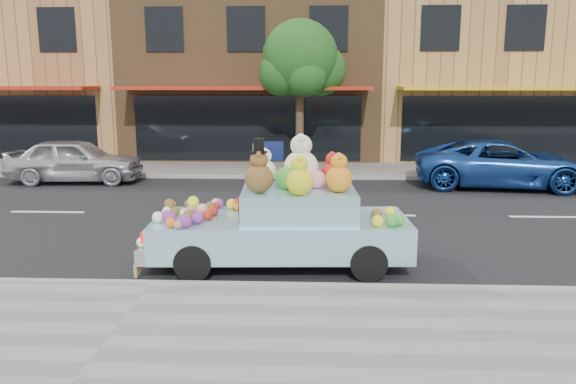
{
  "coord_description": "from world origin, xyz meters",
  "views": [
    {
      "loc": [
        2.43,
        -13.06,
        3.14
      ],
      "look_at": [
        2.02,
        -3.53,
        1.25
      ],
      "focal_mm": 35.0,
      "sensor_mm": 36.0,
      "label": 1
    }
  ],
  "objects_px": {
    "car_blue": "(502,164)",
    "art_car": "(283,220)",
    "car_silver": "(75,160)",
    "street_tree": "(301,65)"
  },
  "relations": [
    {
      "from": "car_silver",
      "to": "car_blue",
      "type": "xyz_separation_m",
      "value": [
        13.12,
        -0.26,
        0.01
      ]
    },
    {
      "from": "street_tree",
      "to": "car_blue",
      "type": "relative_size",
      "value": 1.03
    },
    {
      "from": "car_silver",
      "to": "car_blue",
      "type": "relative_size",
      "value": 0.81
    },
    {
      "from": "car_blue",
      "to": "street_tree",
      "type": "bearing_deg",
      "value": 73.03
    },
    {
      "from": "car_blue",
      "to": "art_car",
      "type": "xyz_separation_m",
      "value": [
        -6.2,
        -7.56,
        0.09
      ]
    },
    {
      "from": "car_silver",
      "to": "art_car",
      "type": "height_order",
      "value": "art_car"
    },
    {
      "from": "car_silver",
      "to": "art_car",
      "type": "distance_m",
      "value": 10.45
    },
    {
      "from": "car_silver",
      "to": "car_blue",
      "type": "distance_m",
      "value": 13.12
    },
    {
      "from": "car_blue",
      "to": "art_car",
      "type": "relative_size",
      "value": 1.12
    },
    {
      "from": "art_car",
      "to": "car_blue",
      "type": "bearing_deg",
      "value": 48.06
    }
  ]
}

